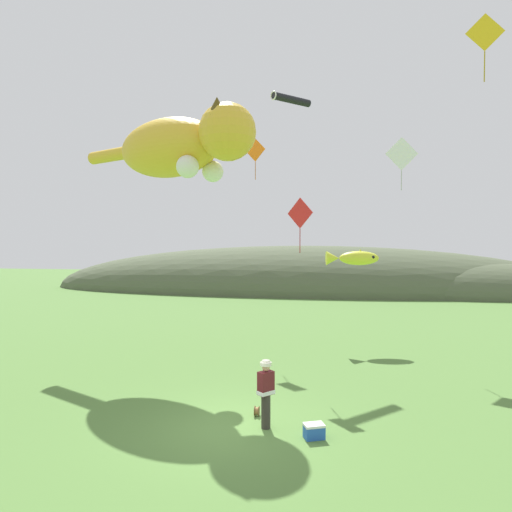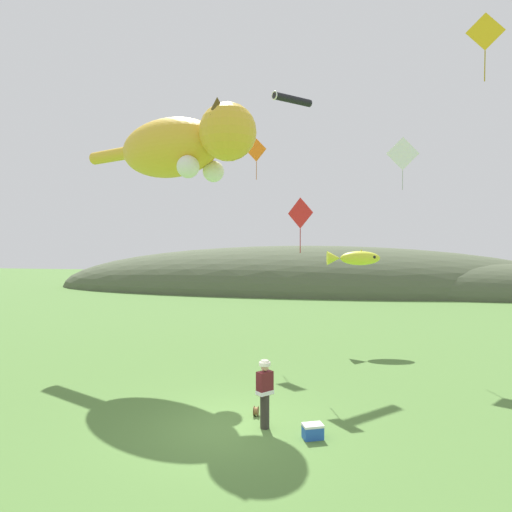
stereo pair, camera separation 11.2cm
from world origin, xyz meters
The scene contains 12 objects.
ground_plane centered at (0.00, 0.00, 0.00)m, with size 120.00×120.00×0.00m, color #517A38.
distant_hill_ridge centered at (2.49, 33.33, 0.00)m, with size 53.23×14.38×8.76m.
festival_attendant centered at (0.89, 0.18, 0.95)m, with size 0.47×0.49×1.77m.
kite_spool centered at (0.53, 0.95, 0.14)m, with size 0.13×0.27×0.27m.
picnic_cooler centered at (2.15, -0.24, 0.18)m, with size 0.58×0.49×0.36m.
kite_giant_cat centered at (-3.59, 6.69, 8.72)m, with size 8.76×5.05×2.88m.
kite_fish_windsock centered at (3.56, 10.66, 4.04)m, with size 2.56×1.05×0.77m.
kite_tube_streamer centered at (0.56, 11.02, 11.74)m, with size 1.89×1.87×0.44m.
kite_diamond_orange centered at (-1.24, 11.26, 9.38)m, with size 1.07×0.43×2.05m.
kite_diamond_red centered at (1.40, 5.46, 5.86)m, with size 0.97×0.62×2.04m.
kite_diamond_gold centered at (6.99, 3.21, 10.99)m, with size 1.10×0.05×2.00m.
kite_diamond_white centered at (5.66, 10.20, 8.79)m, with size 1.48×0.24×2.40m.
Camera 1 is at (2.55, -11.37, 4.86)m, focal length 32.00 mm.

